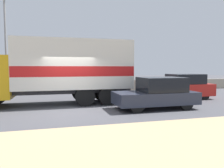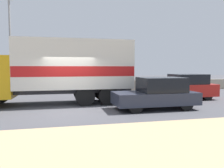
# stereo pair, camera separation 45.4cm
# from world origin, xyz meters

# --- Properties ---
(ground_plane) EXTENTS (80.00, 80.00, 0.00)m
(ground_plane) POSITION_xyz_m (0.00, 0.00, 0.00)
(ground_plane) COLOR #47474C
(stone_wall_backdrop) EXTENTS (60.00, 0.35, 0.91)m
(stone_wall_backdrop) POSITION_xyz_m (0.00, 7.40, 0.45)
(stone_wall_backdrop) COLOR #A39984
(stone_wall_backdrop) RESTS_ON ground_plane
(street_lamp) EXTENTS (0.56, 0.28, 7.01)m
(street_lamp) POSITION_xyz_m (-3.99, 7.03, 4.05)
(street_lamp) COLOR gray
(street_lamp) RESTS_ON ground_plane
(box_truck) EXTENTS (8.13, 2.33, 3.44)m
(box_truck) POSITION_xyz_m (-0.39, 2.03, 1.90)
(box_truck) COLOR gold
(box_truck) RESTS_ON ground_plane
(car_hatchback) EXTENTS (3.96, 1.73, 1.51)m
(car_hatchback) POSITION_xyz_m (4.05, -0.49, 0.74)
(car_hatchback) COLOR #282D3D
(car_hatchback) RESTS_ON ground_plane
(car_sedan_second) EXTENTS (3.89, 1.73, 1.57)m
(car_sedan_second) POSITION_xyz_m (7.08, 2.10, 0.76)
(car_sedan_second) COLOR #B21E19
(car_sedan_second) RESTS_ON ground_plane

